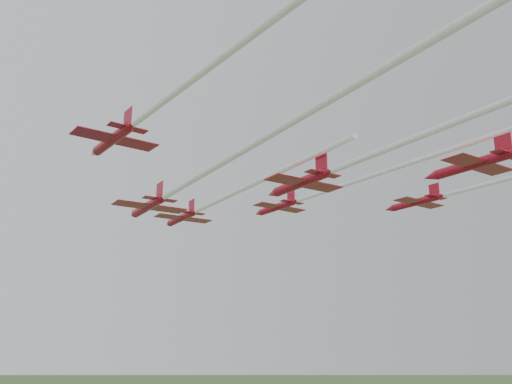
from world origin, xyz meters
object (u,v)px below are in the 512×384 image
jet_row3_right (511,178)px  jet_row2_left (205,173)px  jet_lead (210,204)px  jet_row3_mid (402,143)px  jet_row2_right (339,187)px  jet_row3_left (166,100)px

jet_row3_right → jet_row2_left: bearing=159.9°
jet_lead → jet_row3_right: size_ratio=0.83×
jet_lead → jet_row2_left: bearing=-118.3°
jet_row3_mid → jet_row3_right: 27.79m
jet_row2_left → jet_row2_right: (23.63, 6.84, 3.53)m
jet_row3_left → jet_row3_right: jet_row3_left is taller
jet_row2_right → jet_row3_mid: size_ratio=0.90×
jet_row2_right → jet_row3_right: (16.06, -15.88, -0.65)m
jet_row3_mid → jet_row2_left: bearing=122.8°
jet_row3_left → jet_row3_mid: (21.45, -7.55, -2.83)m
jet_row3_left → jet_row3_right: size_ratio=0.88×
jet_row3_mid → jet_row3_left: bearing=155.7°
jet_row2_left → jet_row3_left: jet_row3_left is taller
jet_row3_right → jet_lead: bearing=126.0°
jet_row2_left → jet_row2_right: jet_row2_right is taller
jet_row3_left → jet_row3_mid: 22.91m
jet_row2_right → jet_row3_left: 35.84m
jet_row3_mid → jet_row3_right: bearing=12.2°
jet_row2_right → jet_row3_mid: bearing=-120.3°
jet_row2_left → jet_row3_left: 13.00m
jet_lead → jet_row3_mid: size_ratio=0.78×
jet_lead → jet_row2_left: jet_lead is taller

